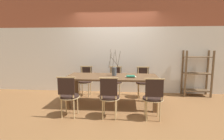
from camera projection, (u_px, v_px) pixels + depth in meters
The scene contains 12 objects.
ground_plane at pixel (112, 105), 4.36m from camera, with size 16.00×16.00×0.00m, color olive.
wall_rear at pixel (116, 41), 5.43m from camera, with size 12.00×0.06×3.20m.
dining_table at pixel (112, 80), 4.27m from camera, with size 2.21×0.93×0.74m.
chair_near_leftend at pixel (69, 95), 3.60m from camera, with size 0.42×0.42×0.87m.
chair_near_left at pixel (109, 96), 3.52m from camera, with size 0.42×0.42×0.87m.
chair_near_center at pixel (153, 97), 3.45m from camera, with size 0.42×0.42×0.87m.
chair_far_leftend at pixel (86, 80), 5.14m from camera, with size 0.42×0.42×0.87m.
chair_far_left at pixel (115, 80), 5.06m from camera, with size 0.42×0.42×0.87m.
chair_far_center at pixel (143, 81), 4.99m from camera, with size 0.42×0.42×0.87m.
vase_centerpiece at pixel (114, 71), 4.31m from camera, with size 0.30×0.29×0.66m.
book_stack at pixel (131, 76), 4.12m from camera, with size 0.26×0.19×0.04m.
shelving_rack at pixel (197, 74), 5.10m from camera, with size 0.77×0.36×1.34m.
Camera 1 is at (0.37, -4.18, 1.49)m, focal length 28.00 mm.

